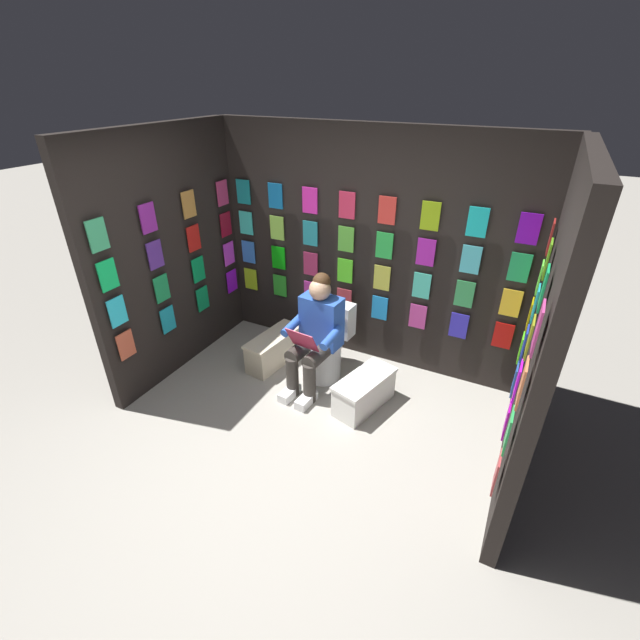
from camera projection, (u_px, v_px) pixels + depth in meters
The scene contains 8 objects.
ground_plane at pixel (268, 472), 3.50m from camera, with size 30.00×30.00×0.00m, color #9E998E.
display_wall_back at pixel (367, 251), 4.45m from camera, with size 3.38×0.14×2.43m.
display_wall_left at pixel (542, 337), 2.99m from camera, with size 0.14×1.95×2.43m.
display_wall_right at pixel (171, 256), 4.33m from camera, with size 0.14×1.95×2.43m.
toilet at pixel (327, 346), 4.52m from camera, with size 0.42×0.57×0.77m.
person_reading at pixel (315, 334), 4.22m from camera, with size 0.55×0.71×1.19m.
comic_longbox_near at pixel (274, 349), 4.76m from camera, with size 0.36×0.74×0.35m.
comic_longbox_far at pixel (364, 392), 4.12m from camera, with size 0.46×0.72×0.34m.
Camera 1 is at (-1.48, 1.99, 2.79)m, focal length 24.41 mm.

